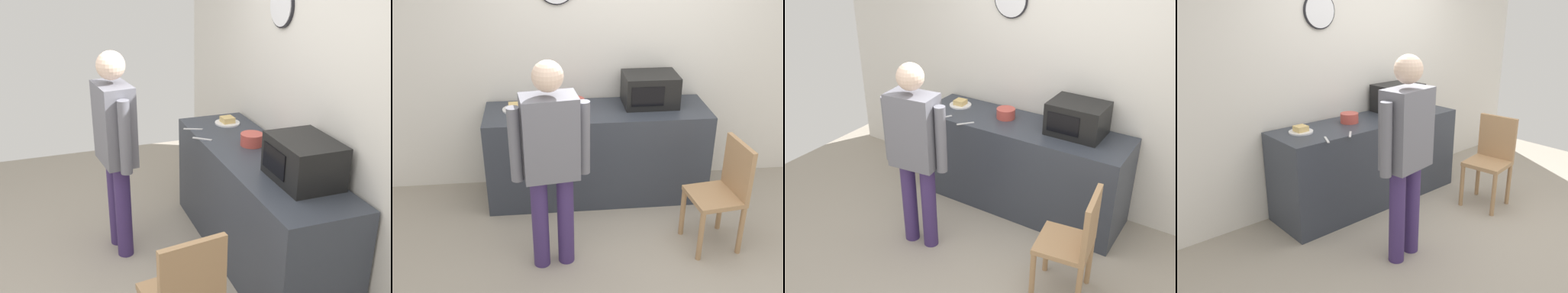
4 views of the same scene
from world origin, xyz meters
The scene contains 10 objects.
ground_plane centered at (0.00, 0.00, 0.00)m, with size 6.00×6.00×0.00m, color #9E9384.
back_wall centered at (0.00, 1.60, 1.30)m, with size 5.40×0.13×2.60m.
kitchen_counter centered at (-0.23, 1.22, 0.45)m, with size 2.08×0.62×0.91m, color #333842.
microwave centered at (0.28, 1.31, 1.06)m, with size 0.50×0.39×0.30m.
sandwich_plate centered at (-0.99, 1.29, 0.93)m, with size 0.23×0.23×0.07m.
salad_bowl centered at (-0.44, 1.27, 0.95)m, with size 0.18×0.18×0.10m, color #C64C42.
fork_utensil centered at (-0.95, 0.94, 0.91)m, with size 0.17×0.02×0.01m, color silver.
spoon_utensil centered at (-0.69, 0.94, 0.91)m, with size 0.17×0.02×0.01m, color silver.
person_standing centered at (-0.70, 0.21, 0.98)m, with size 0.59×0.29×1.69m.
wooden_chair centered at (0.70, 0.33, 0.52)m, with size 0.45×0.45×0.94m.
Camera 2 is at (-0.74, -2.92, 2.61)m, focal length 44.59 mm.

